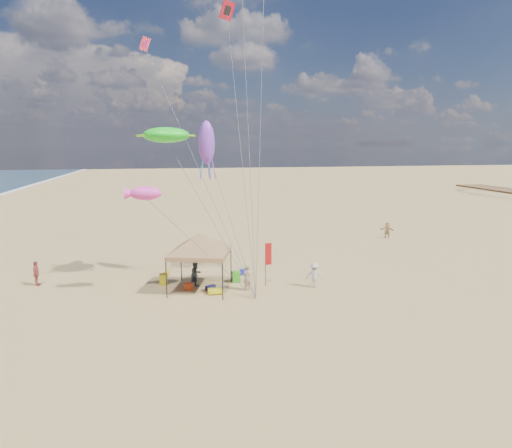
# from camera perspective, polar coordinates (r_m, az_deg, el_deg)

# --- Properties ---
(ground) EXTENTS (280.00, 280.00, 0.00)m
(ground) POSITION_cam_1_polar(r_m,az_deg,el_deg) (25.29, 1.33, -10.18)
(ground) COLOR tan
(ground) RESTS_ON ground
(canopy_tent) EXTENTS (6.44, 6.44, 4.14)m
(canopy_tent) POSITION_cam_1_polar(r_m,az_deg,el_deg) (26.58, -7.43, -1.50)
(canopy_tent) COLOR black
(canopy_tent) RESTS_ON ground
(feather_flag) EXTENTS (0.43, 0.09, 2.81)m
(feather_flag) POSITION_cam_1_polar(r_m,az_deg,el_deg) (27.55, 1.56, -4.31)
(feather_flag) COLOR black
(feather_flag) RESTS_ON ground
(cooler_red) EXTENTS (0.54, 0.38, 0.38)m
(cooler_red) POSITION_cam_1_polar(r_m,az_deg,el_deg) (27.57, -8.85, -8.11)
(cooler_red) COLOR red
(cooler_red) RESTS_ON ground
(cooler_blue) EXTENTS (0.54, 0.38, 0.38)m
(cooler_blue) POSITION_cam_1_polar(r_m,az_deg,el_deg) (30.21, -1.60, -6.32)
(cooler_blue) COLOR #141AA4
(cooler_blue) RESTS_ON ground
(bag_navy) EXTENTS (0.69, 0.54, 0.36)m
(bag_navy) POSITION_cam_1_polar(r_m,az_deg,el_deg) (27.20, -5.99, -8.33)
(bag_navy) COLOR #0E0C38
(bag_navy) RESTS_ON ground
(bag_orange) EXTENTS (0.54, 0.69, 0.36)m
(bag_orange) POSITION_cam_1_polar(r_m,az_deg,el_deg) (30.34, -11.84, -6.49)
(bag_orange) COLOR orange
(bag_orange) RESTS_ON ground
(chair_green) EXTENTS (0.50, 0.50, 0.70)m
(chair_green) POSITION_cam_1_polar(r_m,az_deg,el_deg) (28.62, -2.64, -6.96)
(chair_green) COLOR green
(chair_green) RESTS_ON ground
(chair_yellow) EXTENTS (0.50, 0.50, 0.70)m
(chair_yellow) POSITION_cam_1_polar(r_m,az_deg,el_deg) (28.68, -12.10, -7.15)
(chair_yellow) COLOR gold
(chair_yellow) RESTS_ON ground
(crate_grey) EXTENTS (0.34, 0.30, 0.28)m
(crate_grey) POSITION_cam_1_polar(r_m,az_deg,el_deg) (27.12, -4.43, -8.45)
(crate_grey) COLOR gray
(crate_grey) RESTS_ON ground
(beach_cart) EXTENTS (0.90, 0.50, 0.24)m
(beach_cart) POSITION_cam_1_polar(r_m,az_deg,el_deg) (26.54, -5.34, -8.75)
(beach_cart) COLOR yellow
(beach_cart) RESTS_ON ground
(person_near_a) EXTENTS (0.72, 0.67, 1.66)m
(person_near_a) POSITION_cam_1_polar(r_m,az_deg,el_deg) (26.88, -1.21, -7.04)
(person_near_a) COLOR #9F825B
(person_near_a) RESTS_ON ground
(person_near_b) EXTENTS (1.01, 1.00, 1.65)m
(person_near_b) POSITION_cam_1_polar(r_m,az_deg,el_deg) (27.78, -7.89, -6.57)
(person_near_b) COLOR #313C44
(person_near_b) RESTS_ON ground
(person_near_c) EXTENTS (1.17, 0.92, 1.59)m
(person_near_c) POSITION_cam_1_polar(r_m,az_deg,el_deg) (27.69, 7.64, -6.68)
(person_near_c) COLOR beige
(person_near_c) RESTS_ON ground
(person_far_a) EXTENTS (0.42, 0.96, 1.61)m
(person_far_a) POSITION_cam_1_polar(r_m,az_deg,el_deg) (31.08, -26.93, -5.82)
(person_far_a) COLOR #AA4941
(person_far_a) RESTS_ON ground
(person_far_c) EXTENTS (1.46, 1.24, 1.58)m
(person_far_c) POSITION_cam_1_polar(r_m,az_deg,el_deg) (43.34, 16.87, -0.78)
(person_far_c) COLOR tan
(person_far_c) RESTS_ON ground
(turtle_kite) EXTENTS (2.99, 2.44, 0.96)m
(turtle_kite) POSITION_cam_1_polar(r_m,az_deg,el_deg) (27.87, -11.71, 11.39)
(turtle_kite) COLOR #1BE921
(turtle_kite) RESTS_ON ground
(fish_kite) EXTENTS (1.94, 1.21, 0.80)m
(fish_kite) POSITION_cam_1_polar(r_m,az_deg,el_deg) (25.44, -14.30, 3.95)
(fish_kite) COLOR #FF3CBB
(fish_kite) RESTS_ON ground
(squid_kite) EXTENTS (1.36, 1.36, 2.74)m
(squid_kite) POSITION_cam_1_polar(r_m,az_deg,el_deg) (28.10, -6.52, 10.60)
(squid_kite) COLOR purple
(squid_kite) RESTS_ON ground
(stunt_kite_pink) EXTENTS (0.95, 1.12, 0.95)m
(stunt_kite_pink) POSITION_cam_1_polar(r_m,az_deg,el_deg) (37.59, -14.40, 21.96)
(stunt_kite_pink) COLOR #FF385C
(stunt_kite_pink) RESTS_ON ground
(stunt_kite_red) EXTENTS (1.36, 1.30, 1.19)m
(stunt_kite_red) POSITION_cam_1_polar(r_m,az_deg,el_deg) (36.20, -3.80, 26.20)
(stunt_kite_red) COLOR red
(stunt_kite_red) RESTS_ON ground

